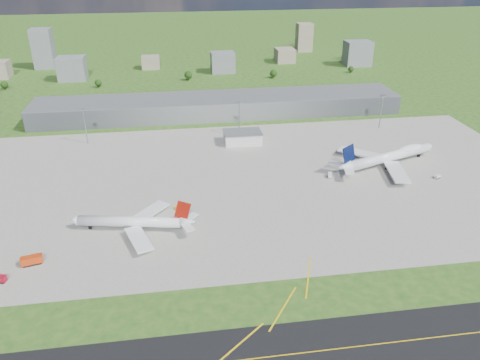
{
  "coord_description": "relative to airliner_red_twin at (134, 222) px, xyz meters",
  "views": [
    {
      "loc": [
        -37.37,
        -209.06,
        127.44
      ],
      "look_at": [
        -3.02,
        23.58,
        9.0
      ],
      "focal_mm": 35.0,
      "sensor_mm": 36.0,
      "label": 1
    }
  ],
  "objects": [
    {
      "name": "fire_truck",
      "position": [
        -43.88,
        -21.79,
        -2.6
      ],
      "size": [
        9.74,
        5.45,
        4.03
      ],
      "rotation": [
        0.0,
        0.0,
        0.23
      ],
      "color": "#C1350D",
      "rests_on": "ground"
    },
    {
      "name": "tree_far_w",
      "position": [
        -139.54,
        276.11,
        0.59
      ],
      "size": [
        7.2,
        7.2,
        8.8
      ],
      "color": "#382314",
      "rests_on": "ground"
    },
    {
      "name": "bldg_c",
      "position": [
        80.46,
        316.11,
        6.4
      ],
      "size": [
        26.0,
        20.0,
        22.0
      ],
      "primitive_type": "cube",
      "color": "slate",
      "rests_on": "ground"
    },
    {
      "name": "van_white_near",
      "position": [
        115.03,
        43.21,
        -3.34
      ],
      "size": [
        3.39,
        5.29,
        2.5
      ],
      "rotation": [
        0.0,
        0.0,
        1.3
      ],
      "color": "white",
      "rests_on": "ground"
    },
    {
      "name": "tree_c",
      "position": [
        40.46,
        286.11,
        1.24
      ],
      "size": [
        8.1,
        8.1,
        9.9
      ],
      "color": "#382314",
      "rests_on": "ground"
    },
    {
      "name": "bldg_tall_e",
      "position": [
        200.46,
        416.11,
        13.4
      ],
      "size": [
        20.0,
        18.0,
        36.0
      ],
      "primitive_type": "cube",
      "color": "gray",
      "rests_on": "ground"
    },
    {
      "name": "ops_building",
      "position": [
        70.46,
        106.11,
        -0.6
      ],
      "size": [
        26.0,
        16.0,
        8.0
      ],
      "primitive_type": "cube",
      "color": "silver",
      "rests_on": "ground"
    },
    {
      "name": "tug_yellow",
      "position": [
        21.59,
        17.97,
        -3.64
      ],
      "size": [
        4.07,
        4.18,
        1.84
      ],
      "rotation": [
        0.0,
        0.0,
        0.83
      ],
      "color": "yellow",
      "rests_on": "ground"
    },
    {
      "name": "bldg_w",
      "position": [
        -79.54,
        306.11,
        7.4
      ],
      "size": [
        28.0,
        22.0,
        24.0
      ],
      "primitive_type": "cube",
      "color": "slate",
      "rests_on": "ground"
    },
    {
      "name": "tree_e",
      "position": [
        130.46,
        281.11,
        0.91
      ],
      "size": [
        7.65,
        7.65,
        9.35
      ],
      "color": "#382314",
      "rests_on": "ground"
    },
    {
      "name": "ground",
      "position": [
        60.46,
        156.11,
        -4.6
      ],
      "size": [
        1400.0,
        1400.0,
        0.0
      ],
      "primitive_type": "plane",
      "color": "#264F18",
      "rests_on": "ground"
    },
    {
      "name": "bldg_tall_w",
      "position": [
        -119.54,
        366.11,
        17.4
      ],
      "size": [
        22.0,
        20.0,
        44.0
      ],
      "primitive_type": "cube",
      "color": "slate",
      "rests_on": "ground"
    },
    {
      "name": "bldg_e",
      "position": [
        240.46,
        326.11,
        9.4
      ],
      "size": [
        30.0,
        22.0,
        28.0
      ],
      "primitive_type": "cube",
      "color": "slate",
      "rests_on": "ground"
    },
    {
      "name": "mast_east",
      "position": [
        180.46,
        121.11,
        13.11
      ],
      "size": [
        3.5,
        2.0,
        25.9
      ],
      "color": "gray",
      "rests_on": "ground"
    },
    {
      "name": "terminal",
      "position": [
        60.46,
        171.11,
        2.9
      ],
      "size": [
        300.0,
        42.0,
        15.0
      ],
      "primitive_type": "cube",
      "color": "slate",
      "rests_on": "ground"
    },
    {
      "name": "van_white_far",
      "position": [
        179.65,
        31.91,
        -3.47
      ],
      "size": [
        4.62,
        3.72,
        2.22
      ],
      "rotation": [
        0.0,
        0.0,
        0.5
      ],
      "color": "silver",
      "rests_on": "ground"
    },
    {
      "name": "tree_w",
      "position": [
        -49.54,
        271.11,
        0.26
      ],
      "size": [
        6.75,
        6.75,
        8.25
      ],
      "color": "#382314",
      "rests_on": "ground"
    },
    {
      "name": "airliner_blue_quad",
      "position": [
        158.73,
        55.16,
        1.22
      ],
      "size": [
        77.62,
        59.36,
        20.94
      ],
      "rotation": [
        0.0,
        0.0,
        0.34
      ],
      "color": "white",
      "rests_on": "ground"
    },
    {
      "name": "tree_far_e",
      "position": [
        220.46,
        291.11,
        -0.07
      ],
      "size": [
        6.3,
        6.3,
        7.7
      ],
      "color": "#382314",
      "rests_on": "ground"
    },
    {
      "name": "bldg_ce",
      "position": [
        160.46,
        356.11,
        3.4
      ],
      "size": [
        22.0,
        24.0,
        16.0
      ],
      "primitive_type": "cube",
      "color": "gray",
      "rests_on": "ground"
    },
    {
      "name": "mast_west",
      "position": [
        -39.54,
        121.11,
        13.11
      ],
      "size": [
        3.5,
        2.0,
        25.9
      ],
      "color": "gray",
      "rests_on": "ground"
    },
    {
      "name": "airliner_red_twin",
      "position": [
        0.0,
        0.0,
        0.0
      ],
      "size": [
        62.63,
        48.22,
        17.27
      ],
      "rotation": [
        0.0,
        0.0,
        2.95
      ],
      "color": "white",
      "rests_on": "ground"
    },
    {
      "name": "mast_center",
      "position": [
        70.46,
        121.11,
        13.11
      ],
      "size": [
        3.5,
        2.0,
        25.9
      ],
      "color": "gray",
      "rests_on": "ground"
    },
    {
      "name": "bldg_cw",
      "position": [
        0.46,
        346.11,
        2.4
      ],
      "size": [
        20.0,
        18.0,
        14.0
      ],
      "primitive_type": "cube",
      "color": "gray",
      "rests_on": "ground"
    },
    {
      "name": "apron",
      "position": [
        70.46,
        46.11,
        -4.56
      ],
      "size": [
        360.0,
        190.0,
        0.08
      ],
      "primitive_type": "cube",
      "color": "gray",
      "rests_on": "ground"
    }
  ]
}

